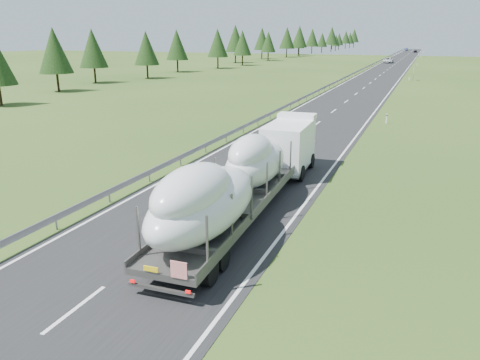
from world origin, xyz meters
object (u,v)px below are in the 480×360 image
at_px(distant_van, 388,60).
at_px(distant_car_dark, 416,51).
at_px(distant_car_blue, 406,49).
at_px(boat_truck, 244,174).
at_px(highway_sign, 414,71).

relative_size(distant_van, distant_car_dark, 1.51).
bearing_deg(distant_car_dark, distant_van, -86.97).
distance_m(distant_van, distant_car_blue, 125.80).
height_order(distant_car_dark, distant_car_blue, distant_car_blue).
distance_m(boat_truck, distant_car_dark, 238.24).
relative_size(boat_truck, distant_car_blue, 4.42).
bearing_deg(distant_van, distant_car_dark, 88.41).
bearing_deg(boat_truck, distant_car_blue, 91.14).
xyz_separation_m(highway_sign, distant_car_dark, (-4.70, 159.13, -1.13)).
height_order(highway_sign, distant_car_blue, highway_sign).
xyz_separation_m(boat_truck, distant_car_dark, (0.37, 238.24, -1.52)).
height_order(highway_sign, boat_truck, boat_truck).
bearing_deg(highway_sign, distant_car_dark, 91.69).
distance_m(highway_sign, boat_truck, 79.27).
xyz_separation_m(distant_van, distant_car_blue, (-0.67, 125.80, -0.11)).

